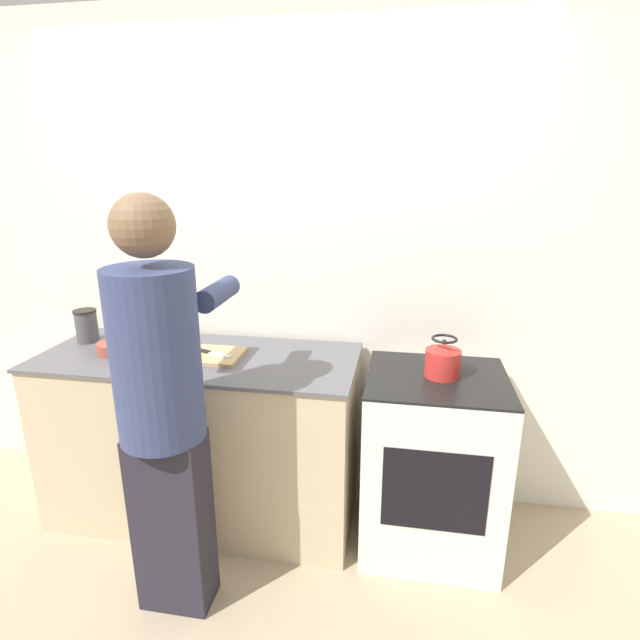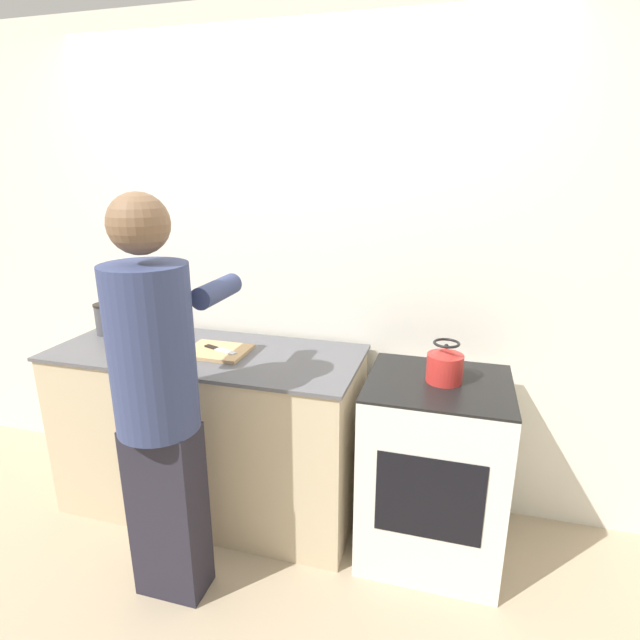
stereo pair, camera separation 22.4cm
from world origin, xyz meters
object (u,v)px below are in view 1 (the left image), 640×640
object	(u,v)px
person	(162,401)
kettle	(443,360)
oven	(431,462)
knife	(213,353)
canister_jar	(86,326)
cutting_board	(210,355)
bowl_prep	(115,347)

from	to	relation	value
person	kettle	size ratio (longest dim) A/B	9.25
oven	knife	distance (m)	1.20
kettle	oven	bearing A→B (deg)	-149.69
kettle	person	bearing A→B (deg)	-152.94
kettle	canister_jar	bearing A→B (deg)	176.32
cutting_board	canister_jar	size ratio (longest dim) A/B	1.76
oven	cutting_board	bearing A→B (deg)	178.83
cutting_board	canister_jar	xyz separation A→B (m)	(-0.74, 0.11, 0.08)
person	oven	bearing A→B (deg)	27.01
knife	kettle	size ratio (longest dim) A/B	1.09
cutting_board	kettle	world-z (taller)	kettle
oven	canister_jar	world-z (taller)	canister_jar
person	kettle	bearing A→B (deg)	27.06
oven	kettle	distance (m)	0.53
cutting_board	knife	distance (m)	0.02
knife	oven	bearing A→B (deg)	18.71
canister_jar	bowl_prep	bearing A→B (deg)	-28.32
knife	canister_jar	world-z (taller)	canister_jar
oven	person	size ratio (longest dim) A/B	0.52
bowl_prep	oven	bearing A→B (deg)	-0.05
cutting_board	canister_jar	bearing A→B (deg)	171.70
oven	bowl_prep	bearing A→B (deg)	179.95
oven	canister_jar	bearing A→B (deg)	175.96
person	knife	xyz separation A→B (m)	(-0.02, 0.57, -0.02)
kettle	cutting_board	bearing A→B (deg)	179.39
knife	bowl_prep	distance (m)	0.52
knife	person	bearing A→B (deg)	-68.25
oven	kettle	xyz separation A→B (m)	(0.02, 0.01, 0.53)
oven	kettle	world-z (taller)	kettle
bowl_prep	cutting_board	bearing A→B (deg)	2.43
oven	canister_jar	size ratio (longest dim) A/B	5.07
kettle	canister_jar	xyz separation A→B (m)	(-1.87, 0.12, 0.02)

